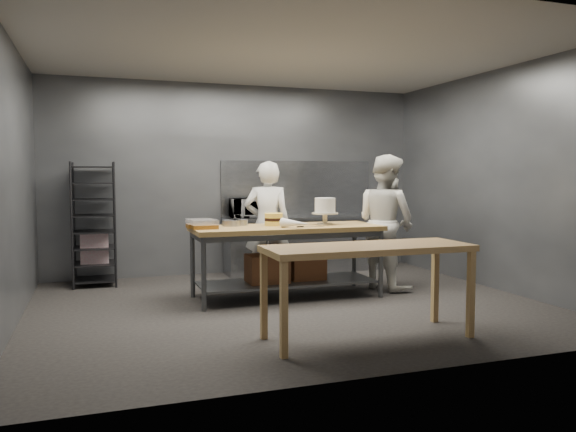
# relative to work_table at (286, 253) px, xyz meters

# --- Properties ---
(ground) EXTENTS (6.00, 6.00, 0.00)m
(ground) POSITION_rel_work_table_xyz_m (-0.09, -0.43, -0.57)
(ground) COLOR black
(ground) RESTS_ON ground
(back_wall) EXTENTS (6.00, 0.04, 3.00)m
(back_wall) POSITION_rel_work_table_xyz_m (-0.09, 2.07, 0.93)
(back_wall) COLOR #4C4F54
(back_wall) RESTS_ON ground
(work_table) EXTENTS (2.40, 0.90, 0.92)m
(work_table) POSITION_rel_work_table_xyz_m (0.00, 0.00, 0.00)
(work_table) COLOR olive
(work_table) RESTS_ON ground
(near_counter) EXTENTS (2.00, 0.70, 0.90)m
(near_counter) POSITION_rel_work_table_xyz_m (0.16, -1.97, 0.24)
(near_counter) COLOR #9D6C41
(near_counter) RESTS_ON ground
(back_counter) EXTENTS (2.60, 0.60, 0.90)m
(back_counter) POSITION_rel_work_table_xyz_m (0.91, 1.75, -0.12)
(back_counter) COLOR slate
(back_counter) RESTS_ON ground
(splashback_panel) EXTENTS (2.60, 0.02, 0.90)m
(splashback_panel) POSITION_rel_work_table_xyz_m (0.91, 2.05, 0.78)
(splashback_panel) COLOR slate
(splashback_panel) RESTS_ON back_counter
(speed_rack) EXTENTS (0.61, 0.66, 1.75)m
(speed_rack) POSITION_rel_work_table_xyz_m (-2.31, 1.67, 0.28)
(speed_rack) COLOR black
(speed_rack) RESTS_ON ground
(chef_behind) EXTENTS (0.73, 0.58, 1.76)m
(chef_behind) POSITION_rel_work_table_xyz_m (-0.03, 0.69, 0.31)
(chef_behind) COLOR silver
(chef_behind) RESTS_ON ground
(chef_right) EXTENTS (0.93, 1.06, 1.84)m
(chef_right) POSITION_rel_work_table_xyz_m (1.50, 0.11, 0.35)
(chef_right) COLOR silver
(chef_right) RESTS_ON ground
(microwave) EXTENTS (0.54, 0.37, 0.30)m
(microwave) POSITION_rel_work_table_xyz_m (-0.02, 1.75, 0.48)
(microwave) COLOR black
(microwave) RESTS_ON back_counter
(frosted_cake_stand) EXTENTS (0.34, 0.34, 0.35)m
(frosted_cake_stand) POSITION_rel_work_table_xyz_m (0.54, 0.00, 0.57)
(frosted_cake_stand) COLOR #BEB498
(frosted_cake_stand) RESTS_ON work_table
(layer_cake) EXTENTS (0.23, 0.23, 0.16)m
(layer_cake) POSITION_rel_work_table_xyz_m (-0.13, 0.09, 0.43)
(layer_cake) COLOR #EBBE4B
(layer_cake) RESTS_ON work_table
(cake_pans) EXTENTS (0.35, 0.30, 0.07)m
(cake_pans) POSITION_rel_work_table_xyz_m (-0.60, 0.26, 0.39)
(cake_pans) COLOR gray
(cake_pans) RESTS_ON work_table
(piping_bag) EXTENTS (0.33, 0.37, 0.12)m
(piping_bag) POSITION_rel_work_table_xyz_m (0.01, -0.33, 0.41)
(piping_bag) COLOR silver
(piping_bag) RESTS_ON work_table
(offset_spatula) EXTENTS (0.37, 0.02, 0.02)m
(offset_spatula) POSITION_rel_work_table_xyz_m (0.20, -0.24, 0.35)
(offset_spatula) COLOR slate
(offset_spatula) RESTS_ON work_table
(pastry_clamshells) EXTENTS (0.34, 0.40, 0.11)m
(pastry_clamshells) POSITION_rel_work_table_xyz_m (-1.07, 0.02, 0.40)
(pastry_clamshells) COLOR #9A671E
(pastry_clamshells) RESTS_ON work_table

